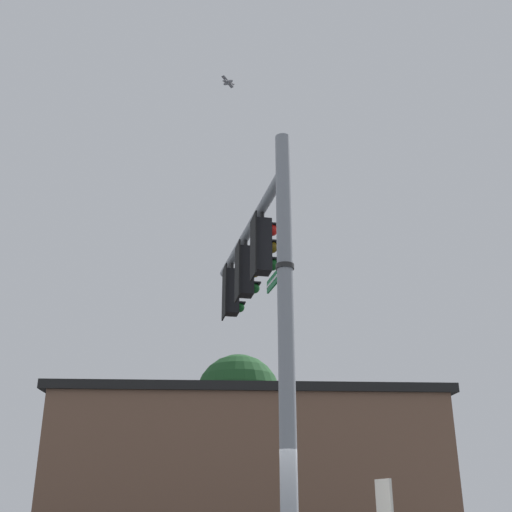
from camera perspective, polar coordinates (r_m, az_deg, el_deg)
The scene contains 9 objects.
signal_pole at distance 9.60m, azimuth 2.81°, elevation -9.08°, with size 0.26×0.26×7.74m, color gray.
mast_arm at distance 13.01m, azimuth -0.72°, elevation 2.21°, with size 0.20×0.20×5.25m, color gray.
traffic_light_nearest_pole at distance 11.65m, azimuth 0.69°, elevation 0.89°, with size 0.54×0.49×1.31m.
traffic_light_mid_inner at distance 12.92m, azimuth -0.87°, elevation -1.43°, with size 0.54×0.49×1.31m.
traffic_light_mid_outer at distance 14.22m, azimuth -2.16°, elevation -3.32°, with size 0.54×0.49×1.31m.
street_name_sign at distance 10.27m, azimuth 2.20°, elevation -1.56°, with size 1.23×0.30×0.22m.
bird_flying at distance 14.90m, azimuth -2.57°, elevation 15.60°, with size 0.35×0.35×0.12m.
storefront_building at distance 22.90m, azimuth -0.77°, elevation -19.27°, with size 8.21×14.14×5.39m.
tree_by_storefront at distance 21.81m, azimuth -1.64°, elevation -13.02°, with size 2.91×2.91×6.57m.
Camera 1 is at (9.09, -2.27, 1.80)m, focal length 43.68 mm.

